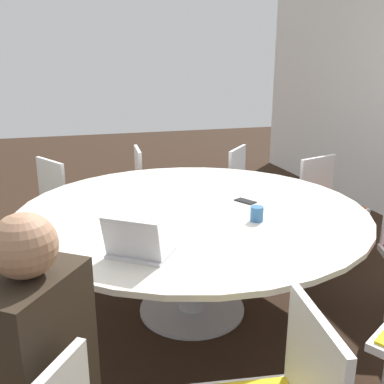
{
  "coord_description": "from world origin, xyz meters",
  "views": [
    {
      "loc": [
        2.49,
        -0.75,
        1.62
      ],
      "look_at": [
        0.0,
        0.0,
        0.84
      ],
      "focal_mm": 40.0,
      "sensor_mm": 36.0,
      "label": 1
    }
  ],
  "objects_px": {
    "person_0": "(34,360)",
    "chair_7": "(66,197)",
    "chair_6": "(152,183)",
    "cell_phone": "(245,201)",
    "laptop": "(137,247)",
    "coffee_cup": "(257,214)",
    "chair_4": "(327,199)",
    "chair_5": "(249,185)"
  },
  "relations": [
    {
      "from": "person_0",
      "to": "chair_7",
      "type": "bearing_deg",
      "value": 32.79
    },
    {
      "from": "chair_7",
      "to": "person_0",
      "type": "bearing_deg",
      "value": -32.23
    },
    {
      "from": "chair_6",
      "to": "cell_phone",
      "type": "bearing_deg",
      "value": 17.02
    },
    {
      "from": "laptop",
      "to": "coffee_cup",
      "type": "distance_m",
      "value": 0.8
    },
    {
      "from": "chair_4",
      "to": "coffee_cup",
      "type": "xyz_separation_m",
      "value": [
        0.87,
        -1.08,
        0.27
      ]
    },
    {
      "from": "chair_7",
      "to": "cell_phone",
      "type": "relative_size",
      "value": 5.5
    },
    {
      "from": "laptop",
      "to": "person_0",
      "type": "bearing_deg",
      "value": 88.81
    },
    {
      "from": "laptop",
      "to": "chair_7",
      "type": "bearing_deg",
      "value": -44.84
    },
    {
      "from": "chair_4",
      "to": "person_0",
      "type": "distance_m",
      "value": 2.87
    },
    {
      "from": "chair_7",
      "to": "chair_4",
      "type": "bearing_deg",
      "value": 42.05
    },
    {
      "from": "chair_5",
      "to": "chair_7",
      "type": "bearing_deg",
      "value": -51.95
    },
    {
      "from": "laptop",
      "to": "coffee_cup",
      "type": "height_order",
      "value": "laptop"
    },
    {
      "from": "chair_7",
      "to": "coffee_cup",
      "type": "height_order",
      "value": "chair_7"
    },
    {
      "from": "chair_4",
      "to": "chair_6",
      "type": "bearing_deg",
      "value": -53.34
    },
    {
      "from": "chair_6",
      "to": "chair_7",
      "type": "height_order",
      "value": "same"
    },
    {
      "from": "chair_6",
      "to": "coffee_cup",
      "type": "xyz_separation_m",
      "value": [
        1.81,
        0.25,
        0.27
      ]
    },
    {
      "from": "cell_phone",
      "to": "chair_6",
      "type": "bearing_deg",
      "value": -166.99
    },
    {
      "from": "chair_5",
      "to": "person_0",
      "type": "relative_size",
      "value": 0.71
    },
    {
      "from": "person_0",
      "to": "laptop",
      "type": "xyz_separation_m",
      "value": [
        -0.58,
        0.44,
        0.09
      ]
    },
    {
      "from": "chair_5",
      "to": "coffee_cup",
      "type": "height_order",
      "value": "chair_5"
    },
    {
      "from": "person_0",
      "to": "cell_phone",
      "type": "height_order",
      "value": "person_0"
    },
    {
      "from": "chair_5",
      "to": "laptop",
      "type": "height_order",
      "value": "laptop"
    },
    {
      "from": "chair_5",
      "to": "coffee_cup",
      "type": "distance_m",
      "value": 1.64
    },
    {
      "from": "chair_7",
      "to": "cell_phone",
      "type": "bearing_deg",
      "value": 13.52
    },
    {
      "from": "chair_6",
      "to": "laptop",
      "type": "bearing_deg",
      "value": -9.29
    },
    {
      "from": "chair_4",
      "to": "chair_6",
      "type": "height_order",
      "value": "same"
    },
    {
      "from": "chair_4",
      "to": "person_0",
      "type": "relative_size",
      "value": 0.71
    },
    {
      "from": "cell_phone",
      "to": "chair_5",
      "type": "bearing_deg",
      "value": 154.19
    },
    {
      "from": "chair_4",
      "to": "chair_5",
      "type": "distance_m",
      "value": 0.77
    },
    {
      "from": "laptop",
      "to": "chair_6",
      "type": "bearing_deg",
      "value": -67.47
    },
    {
      "from": "coffee_cup",
      "to": "chair_7",
      "type": "bearing_deg",
      "value": -146.42
    },
    {
      "from": "chair_7",
      "to": "coffee_cup",
      "type": "distance_m",
      "value": 1.93
    },
    {
      "from": "cell_phone",
      "to": "person_0",
      "type": "bearing_deg",
      "value": -46.04
    },
    {
      "from": "person_0",
      "to": "laptop",
      "type": "relative_size",
      "value": 3.23
    },
    {
      "from": "laptop",
      "to": "cell_phone",
      "type": "bearing_deg",
      "value": -106.45
    },
    {
      "from": "chair_6",
      "to": "cell_phone",
      "type": "height_order",
      "value": "chair_6"
    },
    {
      "from": "chair_6",
      "to": "chair_5",
      "type": "bearing_deg",
      "value": 73.86
    },
    {
      "from": "chair_4",
      "to": "cell_phone",
      "type": "relative_size",
      "value": 5.5
    },
    {
      "from": "chair_4",
      "to": "chair_6",
      "type": "relative_size",
      "value": 1.0
    },
    {
      "from": "chair_6",
      "to": "laptop",
      "type": "height_order",
      "value": "laptop"
    },
    {
      "from": "chair_4",
      "to": "coffee_cup",
      "type": "height_order",
      "value": "chair_4"
    },
    {
      "from": "person_0",
      "to": "laptop",
      "type": "bearing_deg",
      "value": -1.19
    }
  ]
}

